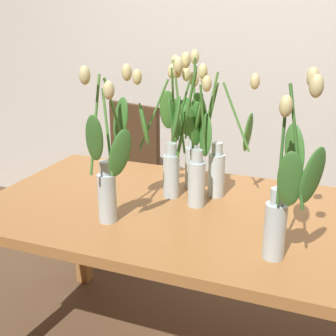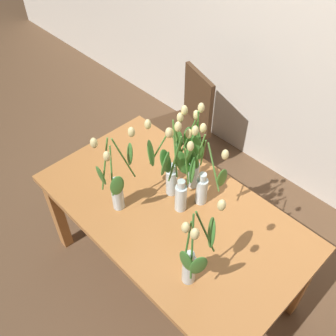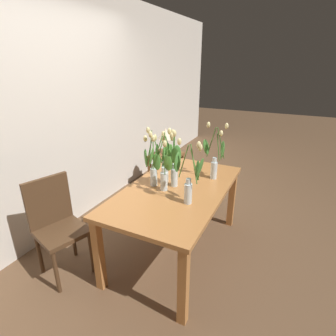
% 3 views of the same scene
% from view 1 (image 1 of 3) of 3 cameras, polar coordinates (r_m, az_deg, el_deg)
% --- Properties ---
extents(room_wall_rear, '(9.00, 0.10, 2.70)m').
position_cam_1_polar(room_wall_rear, '(2.98, 11.92, 16.78)').
color(room_wall_rear, silver).
rests_on(room_wall_rear, ground).
extents(dining_table, '(1.60, 0.90, 0.74)m').
position_cam_1_polar(dining_table, '(1.77, 2.16, -7.92)').
color(dining_table, '#B7753D').
rests_on(dining_table, ground).
extents(tulip_vase_0, '(0.22, 0.20, 0.58)m').
position_cam_1_polar(tulip_vase_0, '(1.87, 2.77, 3.88)').
color(tulip_vase_0, silver).
rests_on(tulip_vase_0, dining_table).
extents(tulip_vase_1, '(0.18, 0.25, 0.57)m').
position_cam_1_polar(tulip_vase_1, '(1.55, -7.72, 0.17)').
color(tulip_vase_1, silver).
rests_on(tulip_vase_1, dining_table).
extents(tulip_vase_2, '(0.16, 0.22, 0.58)m').
position_cam_1_polar(tulip_vase_2, '(1.68, 3.16, 1.85)').
color(tulip_vase_2, silver).
rests_on(tulip_vase_2, dining_table).
extents(tulip_vase_3, '(0.17, 0.24, 0.58)m').
position_cam_1_polar(tulip_vase_3, '(1.34, 14.96, -3.67)').
color(tulip_vase_3, silver).
rests_on(tulip_vase_3, dining_table).
extents(tulip_vase_4, '(0.29, 0.17, 0.54)m').
position_cam_1_polar(tulip_vase_4, '(1.78, 6.31, 2.63)').
color(tulip_vase_4, silver).
rests_on(tulip_vase_4, dining_table).
extents(tulip_vase_5, '(0.25, 0.25, 0.59)m').
position_cam_1_polar(tulip_vase_5, '(1.77, 0.22, 2.77)').
color(tulip_vase_5, silver).
rests_on(tulip_vase_5, dining_table).
extents(dining_chair, '(0.50, 0.50, 0.93)m').
position_cam_1_polar(dining_chair, '(2.82, -5.72, -0.20)').
color(dining_chair, '#4C331E').
rests_on(dining_chair, ground).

